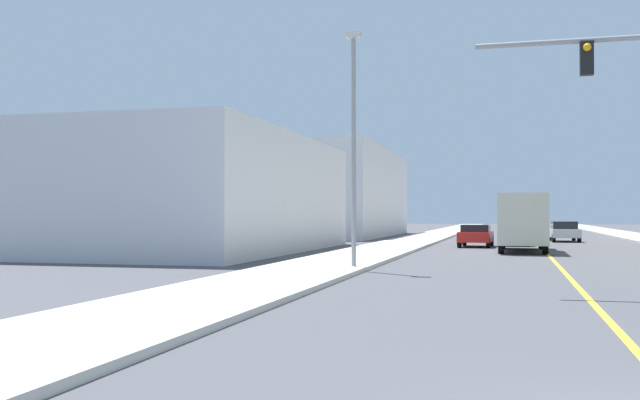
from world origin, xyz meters
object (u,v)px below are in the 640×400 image
street_lamp (354,137)px  car_red (476,235)px  car_gray (514,233)px  car_silver (564,231)px  delivery_truck (522,221)px

street_lamp → car_red: (3.28, 19.51, -3.98)m
car_gray → car_silver: bearing=62.9°
car_gray → delivery_truck: bearing=-88.3°
car_red → car_silver: size_ratio=0.88×
car_gray → delivery_truck: delivery_truck is taller
delivery_truck → street_lamp: bearing=-111.8°
street_lamp → car_silver: size_ratio=1.82×
street_lamp → car_red: 20.18m
street_lamp → delivery_truck: bearing=67.9°
car_gray → car_silver: 7.97m
street_lamp → car_gray: 23.40m
car_gray → car_red: (-2.22, -2.89, -0.04)m
car_red → delivery_truck: (2.62, -4.98, 0.90)m
street_lamp → delivery_truck: (5.90, 14.53, -3.08)m
car_gray → delivery_truck: size_ratio=0.58×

